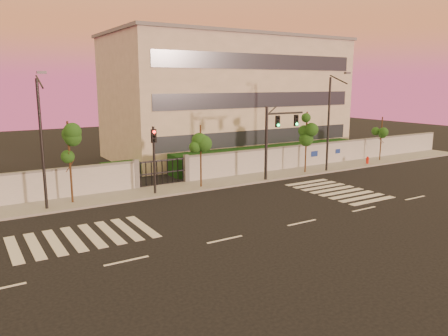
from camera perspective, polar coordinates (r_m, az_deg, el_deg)
The scene contains 15 objects.
ground at distance 24.57m, azimuth 10.13°, elevation -7.05°, with size 120.00×120.00×0.00m, color black.
sidewalk at distance 32.80m, azimuth -2.16°, elevation -2.15°, with size 60.00×3.00×0.15m, color gray.
perimeter_wall at distance 33.93m, azimuth -3.27°, elevation -0.00°, with size 60.00×0.36×2.20m.
hedge_row at distance 36.84m, azimuth -3.85°, elevation 0.47°, with size 41.00×4.25×1.80m.
institutional_building at distance 46.44m, azimuth 0.47°, elevation 9.31°, with size 24.40×12.40×12.25m.
road_markings at distance 26.47m, azimuth 2.11°, elevation -5.54°, with size 57.00×7.62×0.02m.
street_tree_c at distance 28.63m, azimuth -19.59°, elevation 3.01°, with size 1.57×1.25×5.27m.
street_tree_d at distance 31.30m, azimuth -3.05°, elevation 3.42°, with size 1.49×1.19×4.64m.
street_tree_e at distance 37.10m, azimuth 10.74°, elevation 5.10°, with size 1.54×1.22×5.23m.
street_tree_f at distance 44.98m, azimuth 19.91°, elevation 4.84°, with size 1.36×1.08×4.37m.
traffic_signal_main at distance 34.15m, azimuth 6.55°, elevation 4.43°, with size 3.67×0.37×5.80m.
traffic_signal_secondary at distance 29.70m, azimuth -9.13°, elevation 2.06°, with size 0.37×0.35×4.72m.
streetlight_west at distance 27.47m, azimuth -22.70°, elevation 3.64°, with size 0.49×1.97×8.19m.
streetlight_east at distance 37.96m, azimuth 13.69°, elevation 6.18°, with size 0.50×2.02×8.41m.
fire_hydrant at distance 42.92m, azimuth 18.22°, elevation 0.90°, with size 0.33×0.31×0.83m.
Camera 1 is at (-15.74, -17.29, 7.56)m, focal length 35.00 mm.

